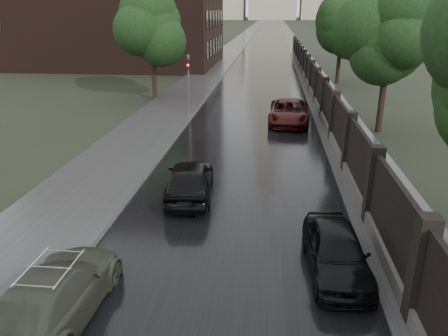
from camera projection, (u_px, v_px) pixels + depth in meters
road at (271, 26)px, 183.30m from camera, size 8.00×420.00×0.02m
sidewalk_left at (256, 26)px, 183.88m from camera, size 4.00×420.00×0.16m
verge_right at (284, 26)px, 182.73m from camera, size 3.00×420.00×0.08m
fence_right at (314, 85)px, 34.99m from camera, size 0.45×75.72×2.70m
tree_left_far at (152, 31)px, 32.92m from camera, size 4.25×4.25×7.39m
tree_right_b at (389, 45)px, 23.99m from camera, size 4.08×4.08×7.01m
tree_right_c at (342, 30)px, 40.80m from camera, size 4.08×4.08×7.01m
traffic_light at (189, 79)px, 28.86m from camera, size 0.16×0.32×4.00m
volga_sedan at (54, 295)px, 9.95m from camera, size 1.99×4.69×1.35m
hatchback_left at (190, 179)px, 16.54m from camera, size 2.10×4.40×1.45m
car_right_near at (336, 251)px, 11.77m from camera, size 1.76×3.92×1.31m
car_right_far at (289, 112)px, 27.24m from camera, size 2.63×5.32×1.45m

